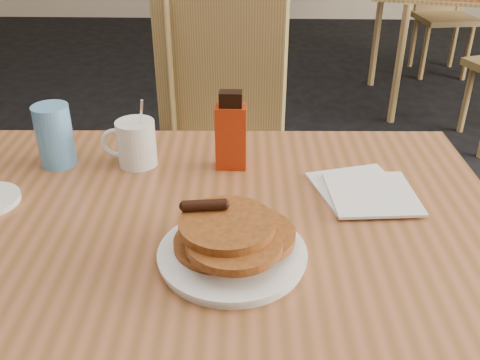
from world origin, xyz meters
name	(u,v)px	position (x,y,z in m)	size (l,w,h in m)	color
main_table	(206,232)	(-0.04, 0.01, 0.71)	(1.24, 0.85, 0.75)	#9D5A37
chair_main_far	(218,128)	(-0.07, 0.75, 0.61)	(0.58, 0.58, 1.01)	tan
chair_neighbor_far	(444,3)	(1.45, 3.29, 0.51)	(0.44, 0.44, 0.86)	tan
pancake_plate	(232,245)	(0.02, -0.13, 0.78)	(0.26, 0.26, 0.10)	white
coffee_mug	(135,142)	(-0.22, 0.22, 0.80)	(0.13, 0.09, 0.16)	white
syrup_bottle	(231,133)	(0.00, 0.21, 0.83)	(0.07, 0.04, 0.18)	maroon
napkin_stack	(365,191)	(0.28, 0.10, 0.76)	(0.22, 0.23, 0.01)	silver
blue_tumbler	(55,136)	(-0.40, 0.21, 0.82)	(0.08, 0.08, 0.14)	#5795CD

